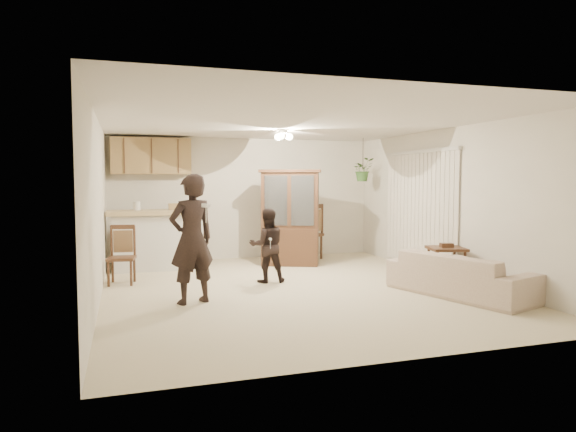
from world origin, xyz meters
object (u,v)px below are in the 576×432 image
object	(u,v)px
chair_hutch_right	(307,244)
child	(267,240)
sofa	(460,270)
china_hutch	(290,218)
side_table	(446,265)
chair_bar	(122,268)
adult	(192,236)
chair_hutch_left	(193,251)

from	to	relation	value
chair_hutch_right	child	bearing A→B (deg)	18.83
sofa	china_hutch	world-z (taller)	china_hutch
child	chair_hutch_right	distance (m)	2.53
china_hutch	side_table	size ratio (longest dim) A/B	2.84
sofa	chair_bar	world-z (taller)	chair_bar
adult	chair_hutch_left	bearing A→B (deg)	-117.24
adult	china_hutch	world-z (taller)	china_hutch
child	chair_hutch_right	xyz separation A→B (m)	(1.42, 2.06, -0.35)
sofa	adult	size ratio (longest dim) A/B	1.04
adult	chair_bar	distance (m)	1.95
sofa	adult	xyz separation A→B (m)	(-3.66, 0.71, 0.53)
sofa	side_table	world-z (taller)	sofa
chair_bar	china_hutch	bearing A→B (deg)	26.14
chair_hutch_left	chair_hutch_right	xyz separation A→B (m)	(2.33, -0.04, 0.06)
adult	child	size ratio (longest dim) A/B	1.33
chair_bar	chair_hutch_left	world-z (taller)	chair_hutch_left
chair_bar	chair_hutch_left	bearing A→B (deg)	59.08
china_hutch	side_table	xyz separation A→B (m)	(1.78, -2.47, -0.60)
chair_hutch_right	chair_bar	bearing A→B (deg)	-13.95
child	side_table	size ratio (longest dim) A/B	2.09
sofa	chair_hutch_right	bearing A→B (deg)	-3.83
child	sofa	bearing A→B (deg)	148.21
child	side_table	bearing A→B (deg)	164.58
sofa	chair_hutch_right	size ratio (longest dim) A/B	1.64
chair_bar	chair_hutch_left	xyz separation A→B (m)	(1.32, 1.55, 0.01)
side_table	chair_hutch_left	xyz separation A→B (m)	(-3.55, 3.10, -0.03)
child	chair_bar	bearing A→B (deg)	-8.42
china_hutch	sofa	bearing A→B (deg)	-41.72
side_table	chair_hutch_right	bearing A→B (deg)	111.76
china_hutch	chair_hutch_right	xyz separation A→B (m)	(0.56, 0.59, -0.58)
child	chair_hutch_left	bearing A→B (deg)	-61.26
adult	chair_bar	xyz separation A→B (m)	(-0.90, 1.61, -0.64)
side_table	china_hutch	bearing A→B (deg)	125.80
side_table	chair_hutch_right	size ratio (longest dim) A/B	0.56
side_table	chair_hutch_left	size ratio (longest dim) A/B	0.68
adult	chair_bar	world-z (taller)	adult
side_table	chair_hutch_left	distance (m)	4.71
china_hutch	chair_bar	world-z (taller)	china_hutch
side_table	chair_bar	world-z (taller)	chair_bar
child	side_table	world-z (taller)	child
chair_bar	chair_hutch_right	world-z (taller)	chair_hutch_right
china_hutch	chair_hutch_left	world-z (taller)	china_hutch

